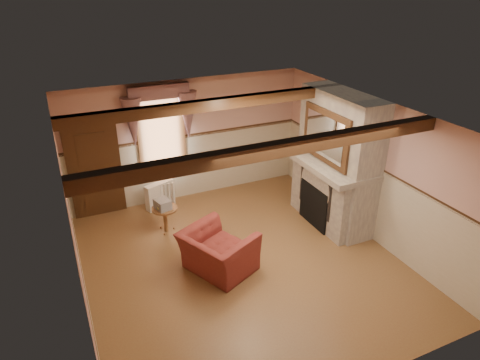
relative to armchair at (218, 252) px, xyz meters
name	(u,v)px	position (x,y,z in m)	size (l,w,h in m)	color
floor	(242,262)	(0.48, 0.01, -0.39)	(5.50, 6.00, 0.01)	brown
ceiling	(242,117)	(0.48, 0.01, 2.41)	(5.50, 6.00, 0.01)	silver
wall_back	(187,140)	(0.48, 3.01, 1.01)	(5.50, 0.02, 2.80)	tan
wall_front	(352,308)	(0.48, -2.99, 1.01)	(5.50, 0.02, 2.80)	tan
wall_left	(73,232)	(-2.27, 0.01, 1.01)	(0.02, 6.00, 2.80)	tan
wall_right	(370,168)	(3.23, 0.01, 1.01)	(0.02, 6.00, 2.80)	tan
wainscot	(242,228)	(0.48, 0.01, 0.36)	(5.50, 6.00, 1.50)	beige
chair_rail	(242,191)	(0.48, 0.01, 1.11)	(5.50, 6.00, 0.08)	black
firebox	(317,205)	(2.48, 0.61, 0.06)	(0.20, 0.95, 0.90)	black
armchair	(218,252)	(0.00, 0.00, 0.00)	(1.19, 1.04, 0.77)	maroon
side_table	(165,219)	(-0.51, 1.65, -0.11)	(0.53, 0.53, 0.55)	brown
book_stack	(163,204)	(-0.54, 1.63, 0.26)	(0.26, 0.32, 0.20)	#B7AD8C
radiator	(160,195)	(-0.34, 2.71, -0.09)	(0.70, 0.18, 0.60)	white
bowl	(333,160)	(2.72, 0.52, 1.08)	(0.36, 0.36, 0.09)	brown
mantel_clock	(312,145)	(2.72, 1.32, 1.13)	(0.14, 0.24, 0.20)	#311B0D
oil_lamp	(322,149)	(2.72, 0.93, 1.17)	(0.11, 0.11, 0.28)	gold
candle_red	(344,165)	(2.72, 0.19, 1.11)	(0.06, 0.06, 0.16)	maroon
jar_yellow	(342,165)	(2.72, 0.23, 1.09)	(0.06, 0.06, 0.12)	yellow
fireplace	(338,160)	(2.90, 0.61, 1.01)	(0.85, 2.00, 2.80)	gray
mantel	(330,163)	(2.72, 0.61, 0.97)	(1.05, 2.05, 0.12)	gray
overmantel_mirror	(325,136)	(2.54, 0.61, 1.58)	(0.06, 1.44, 1.04)	silver
door	(95,171)	(-1.62, 2.95, 0.66)	(1.10, 0.10, 2.10)	black
window	(161,134)	(-0.12, 2.98, 1.26)	(1.06, 0.08, 2.02)	white
window_drapes	(160,108)	(-0.12, 2.89, 1.86)	(1.30, 0.14, 1.40)	gray
ceiling_beam_front	(280,149)	(0.48, -1.19, 2.31)	(5.50, 0.18, 0.20)	black
ceiling_beam_back	(215,104)	(0.48, 1.21, 2.31)	(5.50, 0.18, 0.20)	black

